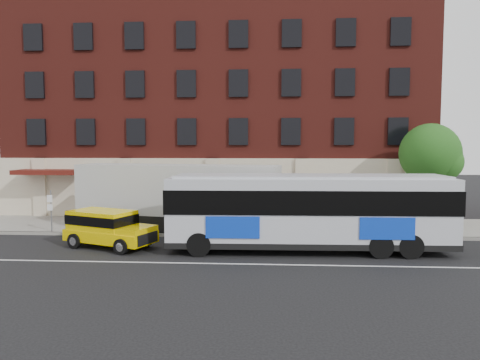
# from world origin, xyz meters

# --- Properties ---
(ground) EXTENTS (120.00, 120.00, 0.00)m
(ground) POSITION_xyz_m (0.00, 0.00, 0.00)
(ground) COLOR black
(ground) RESTS_ON ground
(sidewalk) EXTENTS (60.00, 6.00, 0.15)m
(sidewalk) POSITION_xyz_m (0.00, 9.00, 0.07)
(sidewalk) COLOR gray
(sidewalk) RESTS_ON ground
(kerb) EXTENTS (60.00, 0.25, 0.15)m
(kerb) POSITION_xyz_m (0.00, 6.00, 0.07)
(kerb) COLOR gray
(kerb) RESTS_ON ground
(lane_line) EXTENTS (60.00, 0.12, 0.01)m
(lane_line) POSITION_xyz_m (0.00, 0.50, 0.01)
(lane_line) COLOR silver
(lane_line) RESTS_ON ground
(building) EXTENTS (30.00, 12.10, 15.00)m
(building) POSITION_xyz_m (-0.01, 16.92, 7.58)
(building) COLOR #5B1B15
(building) RESTS_ON sidewalk
(sign_pole) EXTENTS (0.30, 0.20, 2.50)m
(sign_pole) POSITION_xyz_m (-8.50, 6.15, 1.45)
(sign_pole) COLOR gray
(sign_pole) RESTS_ON ground
(street_tree) EXTENTS (3.60, 3.60, 6.20)m
(street_tree) POSITION_xyz_m (13.54, 9.48, 4.41)
(street_tree) COLOR #382C1C
(street_tree) RESTS_ON sidewalk
(city_bus) EXTENTS (13.35, 3.12, 3.64)m
(city_bus) POSITION_xyz_m (5.67, 3.03, 2.01)
(city_bus) COLOR #B8BBC4
(city_bus) RESTS_ON ground
(yellow_suv) EXTENTS (4.84, 3.38, 1.81)m
(yellow_suv) POSITION_xyz_m (-4.21, 3.24, 1.04)
(yellow_suv) COLOR #FAD500
(yellow_suv) RESTS_ON ground
(shipping_container) EXTENTS (11.99, 4.40, 3.92)m
(shipping_container) POSITION_xyz_m (-1.47, 7.18, 1.94)
(shipping_container) COLOR black
(shipping_container) RESTS_ON ground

